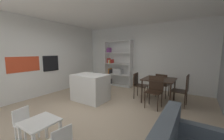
{
  "coord_description": "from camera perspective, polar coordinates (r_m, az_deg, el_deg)",
  "views": [
    {
      "loc": [
        2.4,
        -2.8,
        1.63
      ],
      "look_at": [
        0.3,
        0.46,
        1.1
      ],
      "focal_mm": 21.44,
      "sensor_mm": 36.0,
      "label": 1
    }
  ],
  "objects": [
    {
      "name": "ceiling_slab",
      "position": [
        3.88,
        -8.25,
        25.82
      ],
      "size": [
        6.23,
        6.13,
        0.06
      ],
      "color": "white",
      "rests_on": "ground_plane"
    },
    {
      "name": "child_table",
      "position": [
        2.66,
        -28.28,
        -20.37
      ],
      "size": [
        0.51,
        0.52,
        0.51
      ],
      "color": "white",
      "rests_on": "ground_plane"
    },
    {
      "name": "kitchen_island",
      "position": [
        4.6,
        -9.23,
        -7.35
      ],
      "size": [
        1.12,
        0.8,
        0.88
      ],
      "primitive_type": "cube",
      "color": "silver",
      "rests_on": "ground_plane"
    },
    {
      "name": "dining_chair_island_side",
      "position": [
        4.83,
        11.26,
        -5.54
      ],
      "size": [
        0.45,
        0.45,
        0.88
      ],
      "rotation": [
        0.0,
        0.0,
        1.62
      ],
      "color": "black",
      "rests_on": "ground_plane"
    },
    {
      "name": "child_chair_left",
      "position": [
        3.11,
        -33.19,
        -18.12
      ],
      "size": [
        0.36,
        0.36,
        0.59
      ],
      "rotation": [
        0.0,
        0.0,
        1.75
      ],
      "color": "white",
      "rests_on": "ground_plane"
    },
    {
      "name": "dining_table",
      "position": [
        4.6,
        19.42,
        -4.51
      ],
      "size": [
        0.96,
        0.94,
        0.77
      ],
      "color": "black",
      "rests_on": "ground_plane"
    },
    {
      "name": "ground_plane",
      "position": [
        4.03,
        -7.44,
        -16.15
      ],
      "size": [
        8.56,
        8.56,
        0.0
      ],
      "primitive_type": "plane",
      "color": "tan"
    },
    {
      "name": "built_in_oven",
      "position": [
        5.72,
        -24.6,
        2.64
      ],
      "size": [
        0.06,
        0.62,
        0.59
      ],
      "color": "black",
      "rests_on": "ground_plane"
    },
    {
      "name": "dining_chair_far",
      "position": [
        5.12,
        20.54,
        -5.32
      ],
      "size": [
        0.45,
        0.46,
        0.85
      ],
      "rotation": [
        0.0,
        0.0,
        3.03
      ],
      "color": "black",
      "rests_on": "ground_plane"
    },
    {
      "name": "cabinet_niche_splashback",
      "position": [
        5.28,
        -33.41,
        2.04
      ],
      "size": [
        0.01,
        1.01,
        0.5
      ],
      "color": "#CC4223",
      "rests_on": "ground_plane"
    },
    {
      "name": "dining_chair_window_side",
      "position": [
        4.52,
        28.11,
        -6.82
      ],
      "size": [
        0.46,
        0.45,
        0.96
      ],
      "rotation": [
        0.0,
        0.0,
        -1.63
      ],
      "color": "black",
      "rests_on": "ground_plane"
    },
    {
      "name": "open_bookshelf",
      "position": [
        6.46,
        1.97,
        1.77
      ],
      "size": [
        1.37,
        0.34,
        2.14
      ],
      "color": "white",
      "rests_on": "ground_plane"
    },
    {
      "name": "back_partition",
      "position": [
        6.32,
        10.43,
        5.57
      ],
      "size": [
        6.23,
        0.06,
        2.81
      ],
      "primitive_type": "cube",
      "color": "silver",
      "rests_on": "ground_plane"
    },
    {
      "name": "dining_chair_near",
      "position": [
        4.17,
        17.82,
        -7.59
      ],
      "size": [
        0.46,
        0.44,
        0.91
      ],
      "rotation": [
        0.0,
        0.0,
        -0.06
      ],
      "color": "black",
      "rests_on": "ground_plane"
    },
    {
      "name": "tall_cabinet_run_left",
      "position": [
        5.86,
        -28.75,
        4.59
      ],
      "size": [
        0.63,
        5.53,
        2.81
      ],
      "primitive_type": "cube",
      "color": "silver",
      "rests_on": "ground_plane"
    }
  ]
}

